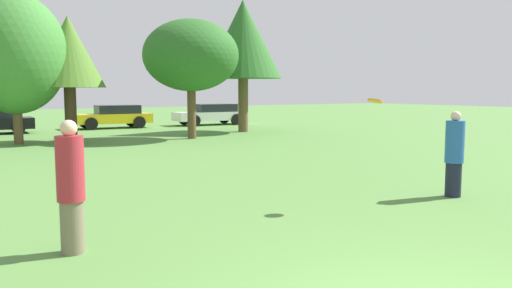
{
  "coord_description": "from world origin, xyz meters",
  "views": [
    {
      "loc": [
        -3.81,
        -2.88,
        2.21
      ],
      "look_at": [
        1.48,
        5.43,
        1.16
      ],
      "focal_mm": 35.7,
      "sensor_mm": 36.0,
      "label": 1
    }
  ],
  "objects_px": {
    "tree_2": "(15,54)",
    "person_thrower": "(71,187)",
    "frisbee": "(375,101)",
    "parked_car_white": "(211,114)",
    "parked_car_yellow": "(114,116)",
    "tree_5": "(243,40)",
    "tree_3": "(68,53)",
    "person_catcher": "(454,154)",
    "tree_4": "(191,56)"
  },
  "relations": [
    {
      "from": "tree_2",
      "to": "person_thrower",
      "type": "bearing_deg",
      "value": -95.15
    },
    {
      "from": "person_thrower",
      "to": "frisbee",
      "type": "height_order",
      "value": "frisbee"
    },
    {
      "from": "tree_2",
      "to": "parked_car_white",
      "type": "xyz_separation_m",
      "value": [
        12.09,
        6.12,
        -2.96
      ]
    },
    {
      "from": "person_thrower",
      "to": "parked_car_white",
      "type": "bearing_deg",
      "value": 61.56
    },
    {
      "from": "tree_2",
      "to": "parked_car_white",
      "type": "height_order",
      "value": "tree_2"
    },
    {
      "from": "person_thrower",
      "to": "parked_car_yellow",
      "type": "distance_m",
      "value": 23.55
    },
    {
      "from": "tree_5",
      "to": "tree_3",
      "type": "bearing_deg",
      "value": -176.22
    },
    {
      "from": "person_catcher",
      "to": "tree_5",
      "type": "height_order",
      "value": "tree_5"
    },
    {
      "from": "person_thrower",
      "to": "tree_5",
      "type": "distance_m",
      "value": 20.76
    },
    {
      "from": "tree_5",
      "to": "parked_car_yellow",
      "type": "height_order",
      "value": "tree_5"
    },
    {
      "from": "tree_3",
      "to": "parked_car_yellow",
      "type": "xyz_separation_m",
      "value": [
        3.9,
        6.8,
        -3.07
      ]
    },
    {
      "from": "tree_3",
      "to": "parked_car_white",
      "type": "xyz_separation_m",
      "value": [
        10.03,
        6.29,
        -3.07
      ]
    },
    {
      "from": "tree_2",
      "to": "parked_car_white",
      "type": "distance_m",
      "value": 13.87
    },
    {
      "from": "frisbee",
      "to": "parked_car_white",
      "type": "bearing_deg",
      "value": 70.04
    },
    {
      "from": "person_catcher",
      "to": "parked_car_yellow",
      "type": "distance_m",
      "value": 22.8
    },
    {
      "from": "person_thrower",
      "to": "tree_3",
      "type": "distance_m",
      "value": 16.2
    },
    {
      "from": "tree_4",
      "to": "frisbee",
      "type": "bearing_deg",
      "value": -101.66
    },
    {
      "from": "person_catcher",
      "to": "tree_4",
      "type": "distance_m",
      "value": 14.84
    },
    {
      "from": "tree_5",
      "to": "parked_car_white",
      "type": "distance_m",
      "value": 7.11
    },
    {
      "from": "tree_4",
      "to": "parked_car_yellow",
      "type": "height_order",
      "value": "tree_4"
    },
    {
      "from": "tree_3",
      "to": "parked_car_white",
      "type": "relative_size",
      "value": 1.14
    },
    {
      "from": "tree_4",
      "to": "parked_car_yellow",
      "type": "distance_m",
      "value": 8.87
    },
    {
      "from": "person_catcher",
      "to": "tree_5",
      "type": "bearing_deg",
      "value": -103.15
    },
    {
      "from": "frisbee",
      "to": "tree_3",
      "type": "xyz_separation_m",
      "value": [
        -2.05,
        15.71,
        1.77
      ]
    },
    {
      "from": "frisbee",
      "to": "parked_car_yellow",
      "type": "distance_m",
      "value": 22.62
    },
    {
      "from": "parked_car_white",
      "to": "person_catcher",
      "type": "bearing_deg",
      "value": 78.14
    },
    {
      "from": "frisbee",
      "to": "tree_3",
      "type": "bearing_deg",
      "value": 97.42
    },
    {
      "from": "person_thrower",
      "to": "tree_2",
      "type": "relative_size",
      "value": 0.3
    },
    {
      "from": "person_thrower",
      "to": "tree_2",
      "type": "distance_m",
      "value": 16.04
    },
    {
      "from": "person_catcher",
      "to": "frisbee",
      "type": "xyz_separation_m",
      "value": [
        -2.03,
        0.29,
        1.12
      ]
    },
    {
      "from": "person_thrower",
      "to": "tree_2",
      "type": "xyz_separation_m",
      "value": [
        1.42,
        15.74,
        2.75
      ]
    },
    {
      "from": "parked_car_white",
      "to": "tree_5",
      "type": "bearing_deg",
      "value": 82.49
    },
    {
      "from": "tree_2",
      "to": "tree_3",
      "type": "xyz_separation_m",
      "value": [
        2.06,
        -0.17,
        0.11
      ]
    },
    {
      "from": "person_catcher",
      "to": "tree_4",
      "type": "xyz_separation_m",
      "value": [
        0.91,
        14.53,
        2.86
      ]
    },
    {
      "from": "tree_2",
      "to": "frisbee",
      "type": "bearing_deg",
      "value": -75.52
    },
    {
      "from": "parked_car_yellow",
      "to": "parked_car_white",
      "type": "bearing_deg",
      "value": 178.34
    },
    {
      "from": "parked_car_white",
      "to": "frisbee",
      "type": "bearing_deg",
      "value": 73.16
    },
    {
      "from": "parked_car_yellow",
      "to": "parked_car_white",
      "type": "xyz_separation_m",
      "value": [
        6.13,
        -0.51,
        -0.0
      ]
    },
    {
      "from": "person_thrower",
      "to": "person_catcher",
      "type": "bearing_deg",
      "value": -0.0
    },
    {
      "from": "frisbee",
      "to": "tree_2",
      "type": "xyz_separation_m",
      "value": [
        -4.1,
        15.88,
        1.66
      ]
    },
    {
      "from": "tree_2",
      "to": "tree_4",
      "type": "bearing_deg",
      "value": -13.07
    },
    {
      "from": "tree_3",
      "to": "tree_5",
      "type": "distance_m",
      "value": 9.05
    },
    {
      "from": "tree_4",
      "to": "parked_car_white",
      "type": "xyz_separation_m",
      "value": [
        5.05,
        7.75,
        -3.05
      ]
    },
    {
      "from": "tree_2",
      "to": "person_catcher",
      "type": "bearing_deg",
      "value": -69.23
    },
    {
      "from": "tree_4",
      "to": "parked_car_white",
      "type": "distance_m",
      "value": 9.74
    },
    {
      "from": "person_catcher",
      "to": "parked_car_white",
      "type": "bearing_deg",
      "value": -101.69
    },
    {
      "from": "frisbee",
      "to": "tree_2",
      "type": "bearing_deg",
      "value": 104.48
    },
    {
      "from": "tree_4",
      "to": "tree_5",
      "type": "xyz_separation_m",
      "value": [
        3.98,
        2.05,
        1.07
      ]
    },
    {
      "from": "frisbee",
      "to": "parked_car_yellow",
      "type": "bearing_deg",
      "value": 85.28
    },
    {
      "from": "person_thrower",
      "to": "parked_car_white",
      "type": "height_order",
      "value": "person_thrower"
    }
  ]
}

